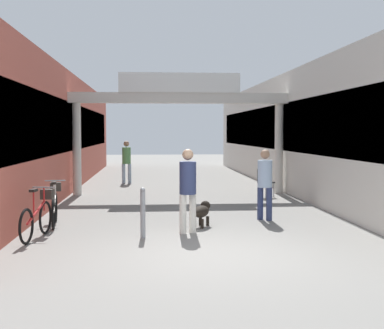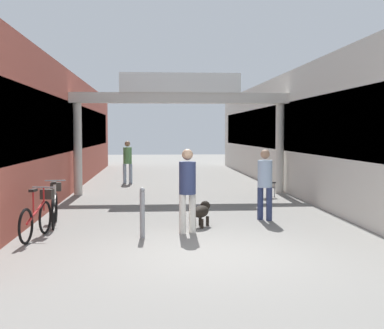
# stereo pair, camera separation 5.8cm
# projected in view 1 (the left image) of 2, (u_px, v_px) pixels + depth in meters

# --- Properties ---
(ground_plane) EXTENTS (80.00, 80.00, 0.00)m
(ground_plane) POSITION_uv_depth(u_px,v_px,m) (209.00, 254.00, 9.02)
(ground_plane) COLOR gray
(storefront_left) EXTENTS (3.00, 26.00, 4.07)m
(storefront_left) POSITION_uv_depth(u_px,v_px,m) (36.00, 133.00, 19.43)
(storefront_left) COLOR #B25142
(storefront_left) RESTS_ON ground_plane
(storefront_right) EXTENTS (3.00, 26.00, 4.07)m
(storefront_right) POSITION_uv_depth(u_px,v_px,m) (310.00, 133.00, 20.24)
(storefront_right) COLOR beige
(storefront_right) RESTS_ON ground_plane
(arcade_sign_gateway) EXTENTS (7.40, 0.47, 3.98)m
(arcade_sign_gateway) POSITION_uv_depth(u_px,v_px,m) (179.00, 109.00, 17.56)
(arcade_sign_gateway) COLOR beige
(arcade_sign_gateway) RESTS_ON ground_plane
(pedestrian_with_dog) EXTENTS (0.46, 0.46, 1.72)m
(pedestrian_with_dog) POSITION_uv_depth(u_px,v_px,m) (188.00, 185.00, 10.84)
(pedestrian_with_dog) COLOR silver
(pedestrian_with_dog) RESTS_ON ground_plane
(pedestrian_companion) EXTENTS (0.48, 0.48, 1.65)m
(pedestrian_companion) POSITION_uv_depth(u_px,v_px,m) (265.00, 180.00, 12.46)
(pedestrian_companion) COLOR navy
(pedestrian_companion) RESTS_ON ground_plane
(pedestrian_carrying_crate) EXTENTS (0.39, 0.37, 1.71)m
(pedestrian_carrying_crate) POSITION_uv_depth(u_px,v_px,m) (126.00, 159.00, 21.33)
(pedestrian_carrying_crate) COLOR #8C9EB2
(pedestrian_carrying_crate) RESTS_ON ground_plane
(dog_on_leash) EXTENTS (0.52, 0.76, 0.53)m
(dog_on_leash) POSITION_uv_depth(u_px,v_px,m) (202.00, 211.00, 11.65)
(dog_on_leash) COLOR black
(dog_on_leash) RESTS_ON ground_plane
(bicycle_red_nearest) EXTENTS (0.46, 1.68, 0.98)m
(bicycle_red_nearest) POSITION_uv_depth(u_px,v_px,m) (38.00, 216.00, 10.37)
(bicycle_red_nearest) COLOR black
(bicycle_red_nearest) RESTS_ON ground_plane
(bicycle_silver_second) EXTENTS (0.46, 1.68, 0.98)m
(bicycle_silver_second) POSITION_uv_depth(u_px,v_px,m) (55.00, 205.00, 11.85)
(bicycle_silver_second) COLOR black
(bicycle_silver_second) RESTS_ON ground_plane
(bollard_post_metal) EXTENTS (0.10, 0.10, 0.98)m
(bollard_post_metal) POSITION_uv_depth(u_px,v_px,m) (143.00, 212.00, 10.39)
(bollard_post_metal) COLOR gray
(bollard_post_metal) RESTS_ON ground_plane
(cafe_chair_black_nearer) EXTENTS (0.55, 0.55, 0.89)m
(cafe_chair_black_nearer) POSITION_uv_depth(u_px,v_px,m) (264.00, 180.00, 16.83)
(cafe_chair_black_nearer) COLOR gray
(cafe_chair_black_nearer) RESTS_ON ground_plane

